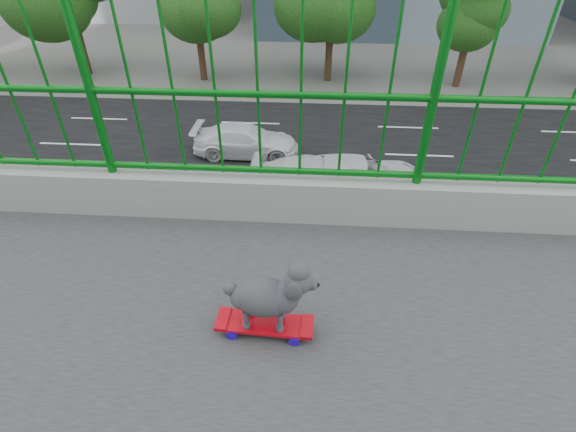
% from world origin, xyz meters
% --- Properties ---
extents(road, '(18.00, 90.00, 0.02)m').
position_xyz_m(road, '(-13.00, 0.00, 0.01)').
color(road, black).
rests_on(road, ground).
extents(skateboard, '(0.17, 0.49, 0.06)m').
position_xyz_m(skateboard, '(-0.40, 3.13, 7.05)').
color(skateboard, red).
rests_on(skateboard, footbridge).
extents(poodle, '(0.20, 0.45, 0.37)m').
position_xyz_m(poodle, '(-0.40, 3.15, 7.26)').
color(poodle, '#2A272C').
rests_on(poodle, skateboard).
extents(car_0, '(1.71, 4.25, 1.45)m').
position_xyz_m(car_0, '(-6.00, 9.49, 0.72)').
color(car_0, black).
rests_on(car_0, ground).
extents(car_2, '(2.58, 5.59, 1.55)m').
position_xyz_m(car_2, '(-12.40, 4.99, 0.78)').
color(car_2, white).
rests_on(car_2, ground).
extents(car_3, '(1.86, 4.57, 1.33)m').
position_xyz_m(car_3, '(-15.60, 0.34, 0.66)').
color(car_3, white).
rests_on(car_3, ground).
extents(car_5, '(1.46, 4.19, 1.38)m').
position_xyz_m(car_5, '(-6.00, -2.23, 0.69)').
color(car_5, white).
rests_on(car_5, ground).
extents(car_7, '(2.01, 4.94, 1.43)m').
position_xyz_m(car_7, '(-12.40, 3.52, 0.72)').
color(car_7, white).
rests_on(car_7, ground).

